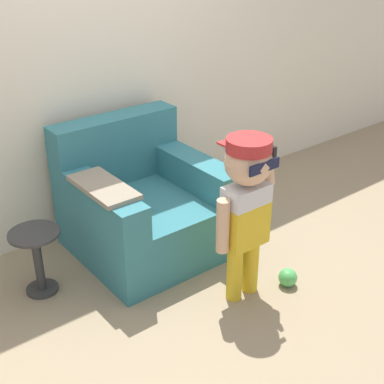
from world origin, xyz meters
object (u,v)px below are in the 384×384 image
(side_table, at_px, (37,256))
(toy_ball, at_px, (288,277))
(person_child, at_px, (246,195))
(armchair, at_px, (142,206))

(side_table, height_order, toy_ball, side_table)
(person_child, bearing_deg, side_table, 140.38)
(person_child, bearing_deg, armchair, 101.13)
(side_table, distance_m, toy_ball, 1.57)
(armchair, distance_m, toy_ball, 1.10)
(side_table, bearing_deg, armchair, 3.29)
(person_child, height_order, side_table, person_child)
(person_child, relative_size, side_table, 2.43)
(toy_ball, bearing_deg, side_table, 143.75)
(armchair, xyz_separation_m, side_table, (-0.80, -0.05, -0.06))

